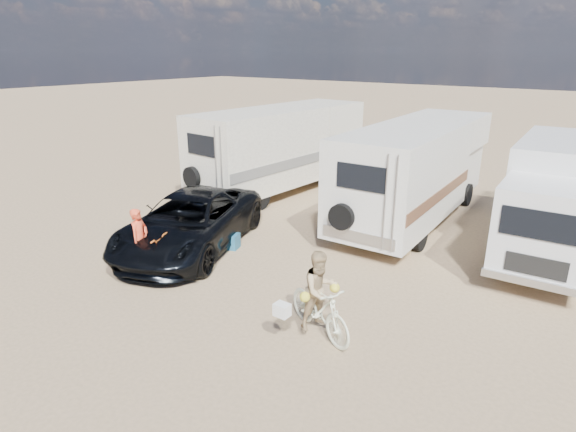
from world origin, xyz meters
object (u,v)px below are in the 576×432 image
Objects in this scene: rv_left at (280,150)px; bike_man at (142,254)px; rider_man at (141,245)px; bike_woman at (320,309)px; rv_main at (416,173)px; crate at (398,246)px; box_truck at (555,202)px; rider_woman at (320,298)px; dark_suv at (190,222)px; cooler at (229,241)px.

bike_man is (1.91, -8.03, -1.08)m from rv_left.
bike_woman is at bearing -105.17° from rider_man.
rv_main is 3.37m from crate.
box_truck is 10.76m from rider_man.
rider_woman is at bearing 0.00° from bike_woman.
crate is (0.85, -2.97, -1.36)m from rv_main.
rider_man is at bearing -101.89° from dark_suv.
cooler is at bearing 15.15° from dark_suv.
rv_main is 7.72m from rider_woman.
bike_woman is 3.69× the size of crate.
rider_man is 3.02× the size of crate.
rider_woman is 2.99× the size of cooler.
rider_woman is at bearing -116.17° from box_truck.
box_truck is 9.82m from dark_suv.
dark_suv is (-8.11, -5.49, -0.74)m from box_truck.
rv_main reaches higher than box_truck.
rv_left is at bearing 172.00° from box_truck.
rider_woman is at bearing -36.54° from dark_suv.
rider_woman is (-2.83, -6.97, -0.72)m from box_truck.
rv_left is at bearing -6.33° from bike_man.
dark_suv is 5.48m from rider_woman.
rv_left is at bearing 94.86° from cooler.
rv_left is 8.33m from bike_man.
bike_man is 1.08× the size of bike_woman.
rider_man is at bearing 115.70° from rider_woman.
rider_man is (1.91, -8.03, -0.84)m from rv_left.
rv_main is 7.33m from dark_suv.
rider_man is (-4.98, -0.40, 0.20)m from bike_woman.
rider_woman is at bearing -84.46° from crate.
rider_woman reaches higher than bike_man.
bike_man is (-7.81, -7.37, -0.98)m from box_truck.
rv_left is 7.26m from crate.
box_truck is at bearing -66.40° from bike_man.
rider_man is (-3.69, -7.97, -0.79)m from rv_main.
box_truck reaches higher than rider_woman.
crate is at bearing 11.97° from dark_suv.
dark_suv reaches higher than bike_woman.
rv_left reaches higher than dark_suv.
bike_man is 6.76m from crate.
rv_left reaches higher than bike_man.
rv_left reaches higher than crate.
rider_woman is at bearing -105.17° from bike_man.
bike_man is 5.01m from rider_woman.
dark_suv is at bearing 95.54° from bike_woman.
box_truck is at bearing 14.55° from cooler.
crate is (4.54, 5.00, -0.56)m from rider_man.
cooler is (0.57, 2.50, -0.32)m from bike_man.
bike_woman is 0.23m from rider_woman.
box_truck reaches higher than bike_man.
dark_suv is 10.56× the size of cooler.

